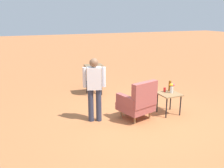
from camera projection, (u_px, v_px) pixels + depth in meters
The scene contains 8 objects.
ground_plane at pixel (137, 118), 6.43m from camera, with size 60.00×60.00×0.00m, color #B76B3D.
armchair at pixel (138, 101), 6.24m from camera, with size 0.94×0.96×1.06m.
side_table at pixel (169, 96), 6.60m from camera, with size 0.56×0.56×0.59m.
tv_on_stand at pixel (94, 72), 8.19m from camera, with size 0.62×0.48×1.03m.
person_standing at pixel (94, 86), 6.02m from camera, with size 0.55×0.32×1.64m.
soda_can_red at pixel (165, 90), 6.70m from camera, with size 0.07×0.07×0.12m, color red.
bottle_tall_amber at pixel (170, 86), 6.73m from camera, with size 0.07×0.07×0.30m, color brown.
flower_vase at pixel (172, 88), 6.58m from camera, with size 0.15×0.10×0.27m.
Camera 1 is at (2.87, 5.25, 2.64)m, focal length 38.67 mm.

